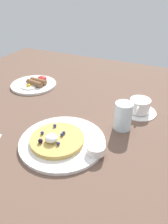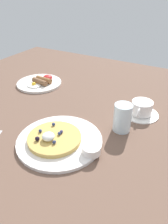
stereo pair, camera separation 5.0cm
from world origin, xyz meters
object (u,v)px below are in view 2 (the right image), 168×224
(breakfast_plate, at_px, (39,83))
(coffee_cup, at_px, (142,107))
(coffee_saucer, at_px, (141,114))
(water_glass, at_px, (122,118))
(pancake_plate, at_px, (60,140))
(syrup_ramekin, at_px, (91,149))

(breakfast_plate, height_order, coffee_cup, coffee_cup)
(coffee_saucer, xyz_separation_m, water_glass, (-0.03, -0.13, 0.05))
(water_glass, bearing_deg, pancake_plate, -133.95)
(syrup_ramekin, bearing_deg, water_glass, 79.11)
(syrup_ramekin, bearing_deg, breakfast_plate, 144.92)
(pancake_plate, xyz_separation_m, coffee_cup, (0.18, 0.29, 0.03))
(syrup_ramekin, height_order, water_glass, water_glass)
(syrup_ramekin, distance_m, coffee_saucer, 0.31)
(pancake_plate, distance_m, breakfast_plate, 0.47)
(pancake_plate, xyz_separation_m, breakfast_plate, (-0.35, 0.32, -0.00))
(coffee_saucer, bearing_deg, breakfast_plate, 176.81)
(coffee_cup, height_order, water_glass, water_glass)
(coffee_cup, bearing_deg, pancake_plate, -122.31)
(breakfast_plate, bearing_deg, coffee_cup, -3.35)
(pancake_plate, relative_size, coffee_saucer, 2.05)
(breakfast_plate, height_order, water_glass, water_glass)
(syrup_ramekin, bearing_deg, coffee_cup, 77.93)
(coffee_saucer, bearing_deg, water_glass, -103.35)
(breakfast_plate, xyz_separation_m, coffee_cup, (0.53, -0.03, 0.03))
(syrup_ramekin, xyz_separation_m, breakfast_plate, (-0.47, 0.33, -0.02))
(coffee_saucer, distance_m, water_glass, 0.15)
(pancake_plate, xyz_separation_m, coffee_saucer, (0.18, 0.29, -0.00))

